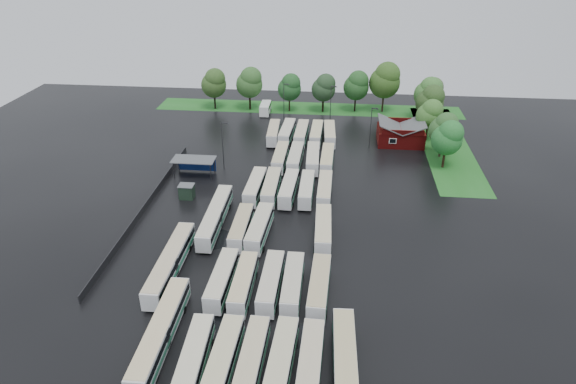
# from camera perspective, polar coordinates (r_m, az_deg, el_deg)

# --- Properties ---
(ground) EXTENTS (160.00, 160.00, 0.00)m
(ground) POSITION_cam_1_polar(r_m,az_deg,el_deg) (79.77, -2.31, -5.53)
(ground) COLOR black
(ground) RESTS_ON ground
(brick_building) EXTENTS (10.07, 8.60, 5.39)m
(brick_building) POSITION_cam_1_polar(r_m,az_deg,el_deg) (117.35, 12.37, 6.20)
(brick_building) COLOR #680A0A
(brick_building) RESTS_ON ground
(wash_shed) EXTENTS (8.20, 4.20, 3.58)m
(wash_shed) POSITION_cam_1_polar(r_m,az_deg,el_deg) (100.68, -10.37, 3.41)
(wash_shed) COLOR #2D2D30
(wash_shed) RESTS_ON ground
(utility_hut) EXTENTS (2.70, 2.20, 2.62)m
(utility_hut) POSITION_cam_1_polar(r_m,az_deg,el_deg) (93.03, -11.19, 0.06)
(utility_hut) COLOR black
(utility_hut) RESTS_ON ground
(grass_strip_north) EXTENTS (80.00, 10.00, 0.01)m
(grass_strip_north) POSITION_cam_1_polar(r_m,az_deg,el_deg) (138.10, 2.25, 9.29)
(grass_strip_north) COLOR #1F661F
(grass_strip_north) RESTS_ON ground
(grass_strip_east) EXTENTS (10.00, 50.00, 0.01)m
(grass_strip_east) POSITION_cam_1_polar(r_m,az_deg,el_deg) (119.67, 17.05, 5.07)
(grass_strip_east) COLOR #1F661F
(grass_strip_east) RESTS_ON ground
(west_fence) EXTENTS (0.10, 50.00, 1.20)m
(west_fence) POSITION_cam_1_polar(r_m,az_deg,el_deg) (91.46, -15.53, -1.50)
(west_fence) COLOR #2D2D30
(west_fence) RESTS_ON ground
(bus_r0c0) EXTENTS (2.88, 11.49, 3.17)m
(bus_r0c0) POSITION_cam_1_polar(r_m,az_deg,el_deg) (59.55, -10.39, -17.72)
(bus_r0c0) COLOR silver
(bus_r0c0) RESTS_ON ground
(bus_r0c1) EXTENTS (2.69, 11.44, 3.17)m
(bus_r0c1) POSITION_cam_1_polar(r_m,az_deg,el_deg) (59.01, -7.19, -17.94)
(bus_r0c1) COLOR silver
(bus_r0c1) RESTS_ON ground
(bus_r0c2) EXTENTS (2.58, 11.12, 3.08)m
(bus_r0c2) POSITION_cam_1_polar(r_m,az_deg,el_deg) (58.79, -4.02, -18.02)
(bus_r0c2) COLOR silver
(bus_r0c2) RESTS_ON ground
(bus_r0c3) EXTENTS (2.93, 11.48, 3.17)m
(bus_r0c3) POSITION_cam_1_polar(r_m,az_deg,el_deg) (58.39, -0.76, -18.28)
(bus_r0c3) COLOR silver
(bus_r0c3) RESTS_ON ground
(bus_r0c4) EXTENTS (2.66, 11.32, 3.14)m
(bus_r0c4) POSITION_cam_1_polar(r_m,az_deg,el_deg) (58.22, 2.49, -18.51)
(bus_r0c4) COLOR silver
(bus_r0c4) RESTS_ON ground
(bus_r1c0) EXTENTS (2.60, 11.27, 3.13)m
(bus_r1c0) POSITION_cam_1_polar(r_m,az_deg,el_deg) (69.68, -7.34, -9.62)
(bus_r1c0) COLOR silver
(bus_r1c0) RESTS_ON ground
(bus_r1c1) EXTENTS (2.39, 11.11, 3.09)m
(bus_r1c1) POSITION_cam_1_polar(r_m,az_deg,el_deg) (68.79, -4.97, -10.06)
(bus_r1c1) COLOR silver
(bus_r1c1) RESTS_ON ground
(bus_r1c2) EXTENTS (2.51, 11.33, 3.15)m
(bus_r1c2) POSITION_cam_1_polar(r_m,az_deg,el_deg) (68.64, -1.93, -10.01)
(bus_r1c2) COLOR silver
(bus_r1c2) RESTS_ON ground
(bus_r1c3) EXTENTS (2.47, 11.19, 3.11)m
(bus_r1c3) POSITION_cam_1_polar(r_m,az_deg,el_deg) (68.39, 0.51, -10.18)
(bus_r1c3) COLOR silver
(bus_r1c3) RESTS_ON ground
(bus_r1c4) EXTENTS (2.78, 11.50, 3.18)m
(bus_r1c4) POSITION_cam_1_polar(r_m,az_deg,el_deg) (67.96, 3.48, -10.48)
(bus_r1c4) COLOR silver
(bus_r1c4) RESTS_ON ground
(bus_r2c0) EXTENTS (2.38, 10.99, 3.06)m
(bus_r2c0) POSITION_cam_1_polar(r_m,az_deg,el_deg) (80.39, -5.22, -3.92)
(bus_r2c0) COLOR silver
(bus_r2c0) RESTS_ON ground
(bus_r2c1) EXTENTS (3.05, 11.76, 3.24)m
(bus_r2c1) POSITION_cam_1_polar(r_m,az_deg,el_deg) (79.80, -3.17, -4.02)
(bus_r2c1) COLOR silver
(bus_r2c1) RESTS_ON ground
(bus_r2c4) EXTENTS (2.79, 11.65, 3.22)m
(bus_r2c4) POSITION_cam_1_polar(r_m,az_deg,el_deg) (79.50, 3.92, -4.18)
(bus_r2c4) COLOR silver
(bus_r2c4) RESTS_ON ground
(bus_r3c0) EXTENTS (2.73, 11.48, 3.18)m
(bus_r3c0) POSITION_cam_1_polar(r_m,az_deg,el_deg) (92.16, -3.67, 0.59)
(bus_r3c0) COLOR silver
(bus_r3c0) RESTS_ON ground
(bus_r3c1) EXTENTS (2.55, 11.54, 3.21)m
(bus_r3c1) POSITION_cam_1_polar(r_m,az_deg,el_deg) (91.85, -1.86, 0.55)
(bus_r3c1) COLOR silver
(bus_r3c1) RESTS_ON ground
(bus_r3c2) EXTENTS (2.80, 11.33, 3.13)m
(bus_r3c2) POSITION_cam_1_polar(r_m,az_deg,el_deg) (91.43, 0.10, 0.40)
(bus_r3c2) COLOR silver
(bus_r3c2) RESTS_ON ground
(bus_r3c3) EXTENTS (2.37, 10.99, 3.06)m
(bus_r3c3) POSITION_cam_1_polar(r_m,az_deg,el_deg) (91.31, 2.08, 0.31)
(bus_r3c3) COLOR silver
(bus_r3c3) RESTS_ON ground
(bus_r3c4) EXTENTS (2.46, 11.14, 3.09)m
(bus_r3c4) POSITION_cam_1_polar(r_m,az_deg,el_deg) (91.24, 4.09, 0.24)
(bus_r3c4) COLOR silver
(bus_r3c4) RESTS_ON ground
(bus_r4c1) EXTENTS (2.45, 11.25, 3.13)m
(bus_r4c1) POSITION_cam_1_polar(r_m,az_deg,el_deg) (103.72, -0.85, 3.86)
(bus_r4c1) COLOR silver
(bus_r4c1) RESTS_ON ground
(bus_r4c2) EXTENTS (2.64, 11.49, 3.19)m
(bus_r4c2) POSITION_cam_1_polar(r_m,az_deg,el_deg) (103.38, 0.83, 3.80)
(bus_r4c2) COLOR silver
(bus_r4c2) RESTS_ON ground
(bus_r4c3) EXTENTS (2.83, 11.64, 3.22)m
(bus_r4c3) POSITION_cam_1_polar(r_m,az_deg,el_deg) (103.27, 2.78, 3.75)
(bus_r4c3) COLOR silver
(bus_r4c3) RESTS_ON ground
(bus_r4c4) EXTENTS (2.57, 11.20, 3.11)m
(bus_r4c4) POSITION_cam_1_polar(r_m,az_deg,el_deg) (103.20, 4.38, 3.64)
(bus_r4c4) COLOR silver
(bus_r4c4) RESTS_ON ground
(bus_r5c0) EXTENTS (2.89, 11.23, 3.10)m
(bus_r5c0) POSITION_cam_1_polar(r_m,az_deg,el_deg) (116.47, -1.62, 6.60)
(bus_r5c0) COLOR silver
(bus_r5c0) RESTS_ON ground
(bus_r5c1) EXTENTS (2.94, 11.74, 3.24)m
(bus_r5c1) POSITION_cam_1_polar(r_m,az_deg,el_deg) (116.41, -0.11, 6.64)
(bus_r5c1) COLOR silver
(bus_r5c1) RESTS_ON ground
(bus_r5c2) EXTENTS (2.67, 11.56, 3.21)m
(bus_r5c2) POSITION_cam_1_polar(r_m,az_deg,el_deg) (115.79, 1.51, 6.50)
(bus_r5c2) COLOR silver
(bus_r5c2) RESTS_ON ground
(bus_r5c3) EXTENTS (2.59, 11.38, 3.16)m
(bus_r5c3) POSITION_cam_1_polar(r_m,az_deg,el_deg) (115.88, 3.18, 6.47)
(bus_r5c3) COLOR silver
(bus_r5c3) RESTS_ON ground
(bus_r5c4) EXTENTS (2.92, 11.40, 3.15)m
(bus_r5c4) POSITION_cam_1_polar(r_m,az_deg,el_deg) (116.01, 4.63, 6.44)
(bus_r5c4) COLOR silver
(bus_r5c4) RESTS_ON ground
(artic_bus_west_a) EXTENTS (2.64, 17.23, 3.19)m
(artic_bus_west_a) POSITION_cam_1_polar(r_m,az_deg,el_deg) (63.23, -13.95, -14.88)
(artic_bus_west_a) COLOR silver
(artic_bus_west_a) RESTS_ON ground
(artic_bus_west_b) EXTENTS (2.58, 17.20, 3.19)m
(artic_bus_west_b) POSITION_cam_1_polar(r_m,az_deg,el_deg) (83.62, -8.07, -2.68)
(artic_bus_west_b) COLOR silver
(artic_bus_west_b) RESTS_ON ground
(artic_bus_west_c) EXTENTS (2.49, 17.33, 3.22)m
(artic_bus_west_c) POSITION_cam_1_polar(r_m,az_deg,el_deg) (73.89, -12.94, -7.67)
(artic_bus_west_c) COLOR silver
(artic_bus_west_c) RESTS_ON ground
(artic_bus_east) EXTENTS (3.04, 17.35, 3.20)m
(artic_bus_east) POSITION_cam_1_polar(r_m,az_deg,el_deg) (57.53, 6.38, -19.35)
(artic_bus_east) COLOR silver
(artic_bus_east) RESTS_ON ground
(minibus) EXTENTS (2.48, 6.39, 2.78)m
(minibus) POSITION_cam_1_polar(r_m,az_deg,el_deg) (133.37, -2.53, 9.30)
(minibus) COLOR white
(minibus) RESTS_ON ground
(tree_north_0) EXTENTS (6.53, 6.53, 10.82)m
(tree_north_0) POSITION_cam_1_polar(r_m,az_deg,el_deg) (136.98, -8.20, 11.92)
(tree_north_0) COLOR black
(tree_north_0) RESTS_ON ground
(tree_north_1) EXTENTS (6.85, 6.85, 11.35)m
(tree_north_1) POSITION_cam_1_polar(r_m,az_deg,el_deg) (135.27, -4.26, 12.07)
(tree_north_1) COLOR black
(tree_north_1) RESTS_ON ground
(tree_north_2) EXTENTS (6.02, 6.02, 9.97)m
(tree_north_2) POSITION_cam_1_polar(r_m,az_deg,el_deg) (133.97, 0.22, 11.60)
(tree_north_2) COLOR black
(tree_north_2) RESTS_ON ground
(tree_north_3) EXTENTS (6.11, 6.11, 10.12)m
(tree_north_3) POSITION_cam_1_polar(r_m,az_deg,el_deg) (133.55, 4.04, 11.52)
(tree_north_3) COLOR black
(tree_north_3) RESTS_ON ground
(tree_north_4) EXTENTS (6.50, 6.50, 10.76)m
(tree_north_4) POSITION_cam_1_polar(r_m,az_deg,el_deg) (134.74, 7.65, 11.67)
(tree_north_4) COLOR black
(tree_north_4) RESTS_ON ground
(tree_north_5) EXTENTS (7.89, 7.89, 13.06)m
(tree_north_5) POSITION_cam_1_polar(r_m,az_deg,el_deg) (135.13, 10.79, 12.13)
(tree_north_5) COLOR #38261D
(tree_north_5) RESTS_ON ground
(tree_north_6) EXTENTS (6.08, 6.08, 10.06)m
(tree_north_6) POSITION_cam_1_polar(r_m,az_deg,el_deg) (135.03, 15.63, 10.74)
(tree_north_6) COLOR black
(tree_north_6) RESTS_ON ground
(tree_east_0) EXTENTS (6.07, 6.07, 10.05)m
(tree_east_0) POSITION_cam_1_polar(r_m,az_deg,el_deg) (105.62, 17.36, 5.80)
(tree_east_0) COLOR black
(tree_east_0) RESTS_ON ground
(tree_east_1) EXTENTS (5.92, 5.92, 9.81)m
(tree_east_1) POSITION_cam_1_polar(r_m,az_deg,el_deg) (110.61, 16.97, 6.76)
(tree_east_1) COLOR #33231B
(tree_east_1) RESTS_ON ground
(tree_east_2) EXTENTS (5.81, 5.81, 9.62)m
(tree_east_2) POSITION_cam_1_polar(r_m,az_deg,el_deg) (118.97, 15.51, 8.35)
(tree_east_2) COLOR black
(tree_east_2) RESTS_ON ground
(tree_east_3) EXTENTS (6.52, 6.52, 10.79)m
(tree_east_3) POSITION_cam_1_polar(r_m,az_deg,el_deg) (125.95, 15.59, 9.77)
(tree_east_3) COLOR black
(tree_east_3) RESTS_ON ground
(tree_east_4) EXTENTS (6.62, 6.62, 10.96)m
(tree_east_4) POSITION_cam_1_polar(r_m,az_deg,el_deg) (131.79, 15.35, 10.63)
(tree_east_4) COLOR black
(tree_east_4) RESTS_ON ground
(lamp_post_ne) EXTENTS (1.42, 0.28, 9.21)m
(lamp_post_ne) POSITION_cam_1_polar(r_m,az_deg,el_deg) (111.93, 9.25, 7.34)
(lamp_post_ne) COLOR #2D2D30
(lamp_post_ne) RESTS_ON ground
(lamp_post_nw) EXTENTS (1.50, 0.29, 9.77)m
(lamp_post_nw) POSITION_cam_1_polar(r_m,az_deg,el_deg) (101.60, -7.22, 5.53)
(lamp_post_nw) COLOR #2D2D30
(lamp_post_nw) RESTS_ON ground
(lamp_post_back_w) EXTENTS (1.41, 0.28, 9.18)m
(lamp_post_back_w) POSITION_cam_1_polar(r_m,az_deg,el_deg) (127.89, -0.41, 10.29)
(lamp_post_back_w) COLOR #2D2D30
(lamp_post_back_w) RESTS_ON ground
(lamp_post_back_e) EXTENTS (1.45, 0.28, 9.41)m
(lamp_post_back_e) POSITION_cam_1_polar(r_m,az_deg,el_deg) (125.70, 4.83, 9.94)
(lamp_post_back_e) COLOR #2D2D30
(lamp_post_back_e) RESTS_ON ground
(puddle_0) EXTENTS (5.32, 5.32, 0.01)m
(puddle_0) POSITION_cam_1_polar(r_m,az_deg,el_deg) (66.51, -7.60, -13.69)
(puddle_0) COLOR black
(puddle_0) RESTS_ON ground
(puddle_1) EXTENTS (4.15, 4.15, 0.01)m
(puddle_1) POSITION_cam_1_polar(r_m,az_deg,el_deg) (63.60, 1.26, -15.73)
(puddle_1) COLOR black
(puddle_1) RESTS_ON ground
(puddle_2) EXTENTS (6.11, 6.11, 0.01)m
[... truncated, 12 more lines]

